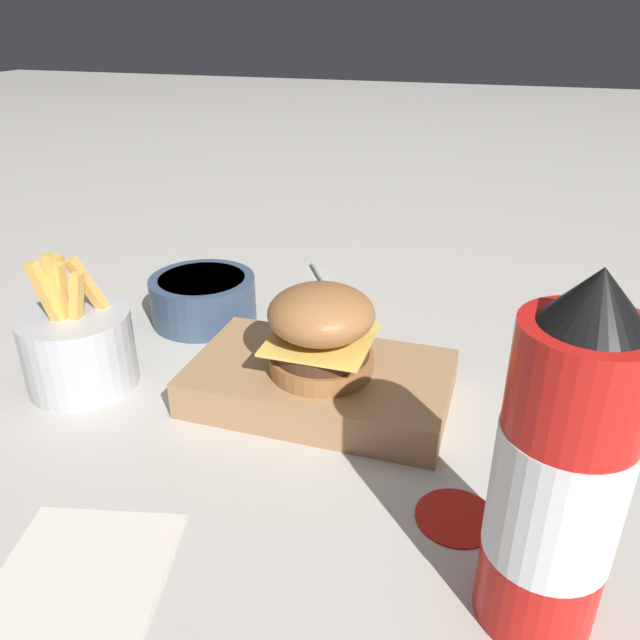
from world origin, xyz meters
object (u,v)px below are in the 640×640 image
at_px(serving_board, 320,383).
at_px(burger, 321,330).
at_px(ketchup_bottle, 559,478).
at_px(spoon, 331,294).
at_px(fries_basket, 78,347).
at_px(side_bowl, 203,298).

xyz_separation_m(serving_board, burger, (-0.00, 0.01, 0.06)).
height_order(ketchup_bottle, spoon, ketchup_bottle).
height_order(burger, spoon, burger).
xyz_separation_m(burger, spoon, (0.06, -0.24, -0.08)).
distance_m(fries_basket, side_bowl, 0.18).
bearing_deg(serving_board, ketchup_bottle, 136.86).
bearing_deg(side_bowl, spoon, -139.30).
distance_m(serving_board, side_bowl, 0.23).
bearing_deg(serving_board, fries_basket, 10.80).
relative_size(serving_board, burger, 2.52).
distance_m(serving_board, burger, 0.06).
bearing_deg(fries_basket, burger, -170.81).
xyz_separation_m(ketchup_bottle, spoon, (0.26, -0.43, -0.10)).
xyz_separation_m(serving_board, side_bowl, (0.19, -0.13, 0.01)).
bearing_deg(serving_board, burger, 116.48).
xyz_separation_m(ketchup_bottle, fries_basket, (0.44, -0.14, -0.07)).
bearing_deg(ketchup_bottle, spoon, -58.38).
relative_size(burger, ketchup_bottle, 0.42).
relative_size(serving_board, side_bowl, 1.95).
relative_size(burger, fries_basket, 0.69).
height_order(serving_board, burger, burger).
xyz_separation_m(burger, ketchup_bottle, (-0.20, 0.18, 0.03)).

